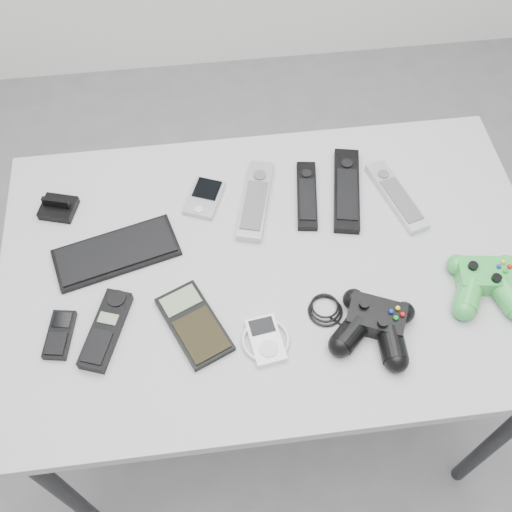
{
  "coord_description": "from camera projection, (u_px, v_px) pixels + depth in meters",
  "views": [
    {
      "loc": [
        -0.2,
        -0.6,
        1.88
      ],
      "look_at": [
        -0.11,
        0.1,
        0.81
      ],
      "focal_mm": 42.0,
      "sensor_mm": 36.0,
      "label": 1
    }
  ],
  "objects": [
    {
      "name": "pda",
      "position": [
        204.0,
        197.0,
        1.38
      ],
      "size": [
        0.11,
        0.13,
        0.02
      ],
      "primitive_type": "cube",
      "rotation": [
        0.0,
        0.0,
        -0.39
      ],
      "color": "#A3A2A9",
      "rests_on": "desk"
    },
    {
      "name": "remote_silver_a",
      "position": [
        256.0,
        200.0,
        1.38
      ],
      "size": [
        0.11,
        0.23,
        0.02
      ],
      "primitive_type": "cube",
      "rotation": [
        0.0,
        0.0,
        -0.27
      ],
      "color": "#A3A2A9",
      "rests_on": "desk"
    },
    {
      "name": "controller_black",
      "position": [
        375.0,
        324.0,
        1.19
      ],
      "size": [
        0.31,
        0.26,
        0.05
      ],
      "primitive_type": null,
      "rotation": [
        0.0,
        0.0,
        -0.42
      ],
      "color": "black",
      "rests_on": "desk"
    },
    {
      "name": "desk",
      "position": [
        273.0,
        279.0,
        1.35
      ],
      "size": [
        1.18,
        0.76,
        0.79
      ],
      "color": "#949497",
      "rests_on": "floor"
    },
    {
      "name": "pda_keyboard",
      "position": [
        116.0,
        252.0,
        1.3
      ],
      "size": [
        0.28,
        0.18,
        0.02
      ],
      "primitive_type": "cube",
      "rotation": [
        0.0,
        0.0,
        0.26
      ],
      "color": "black",
      "rests_on": "desk"
    },
    {
      "name": "remote_black_a",
      "position": [
        307.0,
        195.0,
        1.39
      ],
      "size": [
        0.07,
        0.2,
        0.02
      ],
      "primitive_type": "cube",
      "rotation": [
        0.0,
        0.0,
        -0.15
      ],
      "color": "black",
      "rests_on": "desk"
    },
    {
      "name": "calculator",
      "position": [
        194.0,
        324.0,
        1.2
      ],
      "size": [
        0.16,
        0.2,
        0.02
      ],
      "primitive_type": "cube",
      "rotation": [
        0.0,
        0.0,
        0.42
      ],
      "color": "black",
      "rests_on": "desk"
    },
    {
      "name": "remote_silver_b",
      "position": [
        396.0,
        196.0,
        1.38
      ],
      "size": [
        0.1,
        0.22,
        0.02
      ],
      "primitive_type": "cube",
      "rotation": [
        0.0,
        0.0,
        0.28
      ],
      "color": "#B2B3B9",
      "rests_on": "desk"
    },
    {
      "name": "cordless_handset",
      "position": [
        106.0,
        330.0,
        1.19
      ],
      "size": [
        0.11,
        0.18,
        0.03
      ],
      "primitive_type": "cube",
      "rotation": [
        0.0,
        0.0,
        -0.34
      ],
      "color": "black",
      "rests_on": "desk"
    },
    {
      "name": "controller_green",
      "position": [
        486.0,
        282.0,
        1.24
      ],
      "size": [
        0.18,
        0.19,
        0.05
      ],
      "primitive_type": null,
      "rotation": [
        0.0,
        0.0,
        -0.14
      ],
      "color": "#258A42",
      "rests_on": "desk"
    },
    {
      "name": "remote_black_b",
      "position": [
        347.0,
        189.0,
        1.39
      ],
      "size": [
        0.1,
        0.25,
        0.02
      ],
      "primitive_type": "cube",
      "rotation": [
        0.0,
        0.0,
        -0.2
      ],
      "color": "black",
      "rests_on": "desk"
    },
    {
      "name": "mp3_player",
      "position": [
        266.0,
        340.0,
        1.19
      ],
      "size": [
        0.11,
        0.11,
        0.02
      ],
      "primitive_type": "cube",
      "rotation": [
        0.0,
        0.0,
        0.14
      ],
      "color": "silver",
      "rests_on": "desk"
    },
    {
      "name": "dock_bracket",
      "position": [
        57.0,
        205.0,
        1.36
      ],
      "size": [
        0.09,
        0.09,
        0.04
      ],
      "primitive_type": "cube",
      "rotation": [
        0.0,
        0.0,
        -0.29
      ],
      "color": "black",
      "rests_on": "desk"
    },
    {
      "name": "mobile_phone",
      "position": [
        60.0,
        335.0,
        1.19
      ],
      "size": [
        0.06,
        0.11,
        0.02
      ],
      "primitive_type": "cube",
      "rotation": [
        0.0,
        0.0,
        -0.17
      ],
      "color": "black",
      "rests_on": "desk"
    },
    {
      "name": "floor",
      "position": [
        295.0,
        416.0,
        1.91
      ],
      "size": [
        3.5,
        3.5,
        0.0
      ],
      "primitive_type": "plane",
      "color": "slate",
      "rests_on": "ground"
    }
  ]
}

